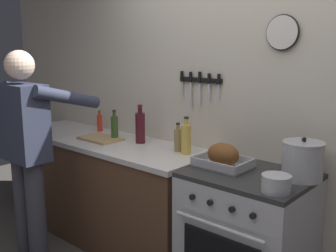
{
  "coord_description": "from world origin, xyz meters",
  "views": [
    {
      "loc": [
        1.42,
        -1.16,
        1.69
      ],
      "look_at": [
        -0.34,
        0.85,
        1.15
      ],
      "focal_mm": 42.75,
      "sensor_mm": 36.0,
      "label": 1
    }
  ],
  "objects_px": {
    "bottle_hot_sauce": "(100,123)",
    "bottle_olive_oil": "(115,127)",
    "saucepan": "(276,184)",
    "roasting_pan": "(223,157)",
    "bottle_wine_red": "(140,127)",
    "bottle_vinegar": "(178,139)",
    "person_cook": "(28,147)",
    "cutting_board": "(101,139)",
    "stove": "(247,239)",
    "bottle_cooking_oil": "(186,139)",
    "stock_pot": "(303,160)"
  },
  "relations": [
    {
      "from": "cutting_board",
      "to": "bottle_wine_red",
      "type": "bearing_deg",
      "value": 22.9
    },
    {
      "from": "stock_pot",
      "to": "bottle_hot_sauce",
      "type": "distance_m",
      "value": 1.99
    },
    {
      "from": "bottle_vinegar",
      "to": "stove",
      "type": "bearing_deg",
      "value": -9.39
    },
    {
      "from": "roasting_pan",
      "to": "bottle_vinegar",
      "type": "distance_m",
      "value": 0.5
    },
    {
      "from": "person_cook",
      "to": "saucepan",
      "type": "xyz_separation_m",
      "value": [
        1.75,
        0.48,
        -0.0
      ]
    },
    {
      "from": "stock_pot",
      "to": "bottle_cooking_oil",
      "type": "bearing_deg",
      "value": -178.81
    },
    {
      "from": "bottle_wine_red",
      "to": "bottle_vinegar",
      "type": "bearing_deg",
      "value": 0.65
    },
    {
      "from": "cutting_board",
      "to": "bottle_hot_sauce",
      "type": "relative_size",
      "value": 1.82
    },
    {
      "from": "bottle_cooking_oil",
      "to": "bottle_vinegar",
      "type": "bearing_deg",
      "value": 166.97
    },
    {
      "from": "stock_pot",
      "to": "stove",
      "type": "bearing_deg",
      "value": -159.53
    },
    {
      "from": "saucepan",
      "to": "bottle_wine_red",
      "type": "relative_size",
      "value": 0.51
    },
    {
      "from": "stock_pot",
      "to": "bottle_vinegar",
      "type": "xyz_separation_m",
      "value": [
        -0.98,
        0.0,
        -0.02
      ]
    },
    {
      "from": "stove",
      "to": "bottle_vinegar",
      "type": "distance_m",
      "value": 0.88
    },
    {
      "from": "person_cook",
      "to": "bottle_wine_red",
      "type": "relative_size",
      "value": 5.19
    },
    {
      "from": "stove",
      "to": "saucepan",
      "type": "distance_m",
      "value": 0.6
    },
    {
      "from": "cutting_board",
      "to": "bottle_hot_sauce",
      "type": "bearing_deg",
      "value": 141.76
    },
    {
      "from": "stove",
      "to": "cutting_board",
      "type": "xyz_separation_m",
      "value": [
        -1.42,
        -0.03,
        0.46
      ]
    },
    {
      "from": "person_cook",
      "to": "saucepan",
      "type": "bearing_deg",
      "value": -88.75
    },
    {
      "from": "stove",
      "to": "bottle_cooking_oil",
      "type": "xyz_separation_m",
      "value": [
        -0.59,
        0.09,
        0.57
      ]
    },
    {
      "from": "saucepan",
      "to": "roasting_pan",
      "type": "bearing_deg",
      "value": 158.22
    },
    {
      "from": "stove",
      "to": "bottle_wine_red",
      "type": "xyz_separation_m",
      "value": [
        -1.08,
        0.11,
        0.58
      ]
    },
    {
      "from": "bottle_cooking_oil",
      "to": "bottle_wine_red",
      "type": "height_order",
      "value": "bottle_wine_red"
    },
    {
      "from": "person_cook",
      "to": "bottle_vinegar",
      "type": "relative_size",
      "value": 7.56
    },
    {
      "from": "person_cook",
      "to": "bottle_hot_sauce",
      "type": "relative_size",
      "value": 8.41
    },
    {
      "from": "stove",
      "to": "bottle_hot_sauce",
      "type": "xyz_separation_m",
      "value": [
        -1.7,
        0.18,
        0.53
      ]
    },
    {
      "from": "stove",
      "to": "bottle_cooking_oil",
      "type": "bearing_deg",
      "value": 171.23
    },
    {
      "from": "bottle_olive_oil",
      "to": "bottle_wine_red",
      "type": "height_order",
      "value": "bottle_wine_red"
    },
    {
      "from": "roasting_pan",
      "to": "bottle_vinegar",
      "type": "bearing_deg",
      "value": 166.02
    },
    {
      "from": "bottle_cooking_oil",
      "to": "saucepan",
      "type": "bearing_deg",
      "value": -18.44
    },
    {
      "from": "roasting_pan",
      "to": "bottle_wine_red",
      "type": "distance_m",
      "value": 0.9
    },
    {
      "from": "saucepan",
      "to": "bottle_hot_sauce",
      "type": "distance_m",
      "value": 2.01
    },
    {
      "from": "bottle_cooking_oil",
      "to": "stove",
      "type": "bearing_deg",
      "value": -8.77
    },
    {
      "from": "bottle_olive_oil",
      "to": "person_cook",
      "type": "bearing_deg",
      "value": -100.33
    },
    {
      "from": "saucepan",
      "to": "bottle_hot_sauce",
      "type": "relative_size",
      "value": 0.82
    },
    {
      "from": "person_cook",
      "to": "saucepan",
      "type": "distance_m",
      "value": 1.81
    },
    {
      "from": "saucepan",
      "to": "cutting_board",
      "type": "height_order",
      "value": "saucepan"
    },
    {
      "from": "roasting_pan",
      "to": "bottle_hot_sauce",
      "type": "relative_size",
      "value": 1.78
    },
    {
      "from": "stove",
      "to": "bottle_vinegar",
      "type": "xyz_separation_m",
      "value": [
        -0.68,
        0.11,
        0.54
      ]
    },
    {
      "from": "bottle_hot_sauce",
      "to": "stock_pot",
      "type": "bearing_deg",
      "value": -2.12
    },
    {
      "from": "person_cook",
      "to": "bottle_cooking_oil",
      "type": "relative_size",
      "value": 5.92
    },
    {
      "from": "stock_pot",
      "to": "bottle_olive_oil",
      "type": "relative_size",
      "value": 1.01
    },
    {
      "from": "roasting_pan",
      "to": "stock_pot",
      "type": "distance_m",
      "value": 0.5
    },
    {
      "from": "bottle_olive_oil",
      "to": "bottle_cooking_oil",
      "type": "bearing_deg",
      "value": 3.02
    },
    {
      "from": "stock_pot",
      "to": "saucepan",
      "type": "relative_size",
      "value": 1.59
    },
    {
      "from": "person_cook",
      "to": "stock_pot",
      "type": "distance_m",
      "value": 1.93
    },
    {
      "from": "saucepan",
      "to": "bottle_olive_oil",
      "type": "xyz_separation_m",
      "value": [
        -1.61,
        0.25,
        0.06
      ]
    },
    {
      "from": "bottle_cooking_oil",
      "to": "person_cook",
      "type": "bearing_deg",
      "value": -138.9
    },
    {
      "from": "bottle_hot_sauce",
      "to": "bottle_olive_oil",
      "type": "height_order",
      "value": "bottle_olive_oil"
    },
    {
      "from": "roasting_pan",
      "to": "bottle_wine_red",
      "type": "xyz_separation_m",
      "value": [
        -0.89,
        0.12,
        0.06
      ]
    },
    {
      "from": "saucepan",
      "to": "bottle_wine_red",
      "type": "height_order",
      "value": "bottle_wine_red"
    }
  ]
}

